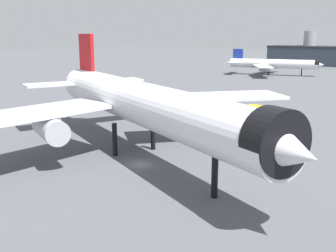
% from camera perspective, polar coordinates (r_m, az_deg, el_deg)
% --- Properties ---
extents(ground, '(900.00, 900.00, 0.00)m').
position_cam_1_polar(ground, '(63.24, -4.04, -5.44)').
color(ground, '#4C4F54').
extents(airliner_near_gate, '(67.81, 60.42, 19.91)m').
position_cam_1_polar(airliner_near_gate, '(65.38, -3.86, 3.10)').
color(airliner_near_gate, white).
rests_on(airliner_near_gate, ground).
extents(airliner_far_taxiway, '(46.62, 41.58, 12.61)m').
position_cam_1_polar(airliner_far_taxiway, '(208.38, 14.56, 8.50)').
color(airliner_far_taxiway, white).
rests_on(airliner_far_taxiway, ground).
extents(service_truck_front, '(5.80, 3.32, 3.00)m').
position_cam_1_polar(service_truck_front, '(99.91, 12.58, 2.02)').
color(service_truck_front, black).
rests_on(service_truck_front, ground).
extents(baggage_tug_wing, '(2.29, 3.40, 1.85)m').
position_cam_1_polar(baggage_tug_wing, '(103.20, 9.43, 2.14)').
color(baggage_tug_wing, black).
rests_on(baggage_tug_wing, ground).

